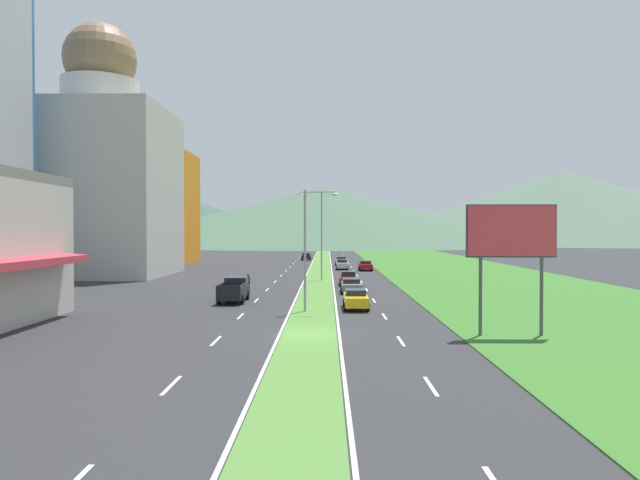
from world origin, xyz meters
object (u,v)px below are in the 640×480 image
(car_2, at_px, (351,285))
(motorcycle_rider, at_px, (248,285))
(street_lamp_mid, at_px, (319,230))
(billboard_roadside, at_px, (512,237))
(street_lamp_near, at_px, (309,242))
(car_1, at_px, (348,278))
(car_4, at_px, (342,264))
(car_6, at_px, (341,261))
(car_3, at_px, (356,299))
(car_5, at_px, (306,256))
(pickup_truck_0, at_px, (234,290))
(car_0, at_px, (365,265))

(car_2, distance_m, motorcycle_rider, 10.10)
(street_lamp_mid, relative_size, billboard_roadside, 1.43)
(street_lamp_near, height_order, billboard_roadside, street_lamp_near)
(car_1, bearing_deg, car_4, 179.95)
(car_2, bearing_deg, car_6, 179.87)
(street_lamp_near, height_order, car_4, street_lamp_near)
(street_lamp_near, distance_m, street_lamp_mid, 26.21)
(car_1, bearing_deg, street_lamp_mid, -148.23)
(car_1, height_order, motorcycle_rider, motorcycle_rider)
(street_lamp_mid, bearing_deg, motorcycle_rider, -117.51)
(car_1, bearing_deg, motorcycle_rider, -52.87)
(car_3, xyz_separation_m, car_5, (-6.48, 72.13, -0.04))
(street_lamp_mid, xyz_separation_m, car_2, (3.34, -12.95, -5.45))
(street_lamp_near, relative_size, car_4, 2.13)
(pickup_truck_0, bearing_deg, car_6, -11.60)
(car_5, bearing_deg, street_lamp_near, -177.77)
(car_1, relative_size, car_4, 1.03)
(street_lamp_near, height_order, pickup_truck_0, street_lamp_near)
(car_4, xyz_separation_m, car_6, (0.10, 10.66, -0.05))
(car_0, xyz_separation_m, car_6, (-3.37, 13.06, -0.01))
(car_5, bearing_deg, car_4, -166.52)
(car_6, bearing_deg, street_lamp_near, -3.85)
(billboard_roadside, xyz_separation_m, car_0, (-4.75, 53.47, -4.96))
(billboard_roadside, distance_m, car_0, 53.91)
(pickup_truck_0, bearing_deg, car_0, -20.11)
(street_lamp_mid, xyz_separation_m, car_6, (3.43, 30.75, -5.43))
(car_2, relative_size, pickup_truck_0, 0.80)
(car_1, relative_size, pickup_truck_0, 0.82)
(car_4, height_order, car_5, car_4)
(car_2, relative_size, car_5, 0.97)
(car_5, xyz_separation_m, car_6, (6.71, -16.93, 0.00))
(car_4, bearing_deg, car_3, -0.18)
(street_lamp_near, relative_size, car_0, 2.05)
(street_lamp_near, distance_m, billboard_roadside, 15.34)
(street_lamp_mid, distance_m, car_0, 19.70)
(street_lamp_mid, xyz_separation_m, pickup_truck_0, (-6.98, -19.95, -5.19))
(street_lamp_near, height_order, car_1, street_lamp_near)
(car_5, height_order, car_6, car_6)
(pickup_truck_0, relative_size, motorcycle_rider, 2.70)
(pickup_truck_0, bearing_deg, car_1, -35.19)
(car_6, bearing_deg, street_lamp_mid, -6.37)
(billboard_roadside, bearing_deg, street_lamp_mid, 107.89)
(street_lamp_near, xyz_separation_m, car_2, (3.74, 13.25, -4.50))
(street_lamp_mid, bearing_deg, car_3, -82.56)
(car_1, xyz_separation_m, pickup_truck_0, (-10.29, -14.60, 0.21))
(billboard_roadside, bearing_deg, car_3, 126.42)
(car_5, height_order, motorcycle_rider, motorcycle_rider)
(street_lamp_mid, distance_m, car_3, 25.25)
(car_4, distance_m, car_6, 10.66)
(car_0, height_order, pickup_truck_0, pickup_truck_0)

